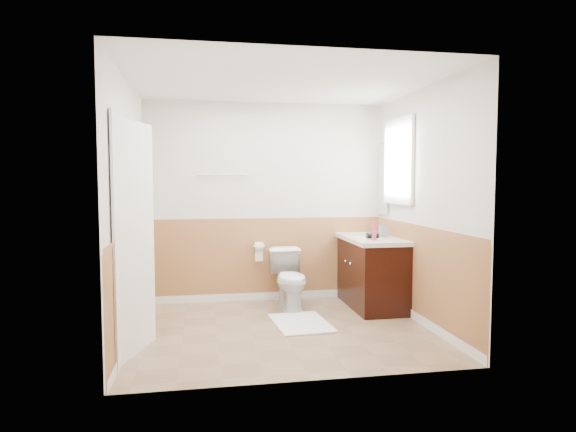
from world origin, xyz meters
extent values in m
plane|color=#8C7051|center=(0.00, 0.00, 0.00)|extent=(3.00, 3.00, 0.00)
plane|color=white|center=(0.00, 0.00, 2.50)|extent=(3.00, 3.00, 0.00)
plane|color=silver|center=(0.00, 1.30, 1.25)|extent=(3.00, 0.00, 3.00)
plane|color=silver|center=(0.00, -1.30, 1.25)|extent=(3.00, 0.00, 3.00)
plane|color=silver|center=(-1.50, 0.00, 1.25)|extent=(0.00, 3.00, 3.00)
plane|color=silver|center=(1.50, 0.00, 1.25)|extent=(0.00, 3.00, 3.00)
plane|color=#B57F48|center=(0.00, 1.29, 0.50)|extent=(3.00, 0.00, 3.00)
plane|color=#B57F48|center=(0.00, -1.29, 0.50)|extent=(3.00, 0.00, 3.00)
plane|color=#B57F48|center=(-1.49, 0.00, 0.50)|extent=(0.00, 2.60, 2.60)
plane|color=#B57F48|center=(1.49, 0.00, 0.50)|extent=(0.00, 2.60, 2.60)
imported|color=white|center=(0.22, 0.83, 0.35)|extent=(0.45, 0.72, 0.70)
cube|color=white|center=(0.22, 0.16, 0.01)|extent=(0.61, 0.84, 0.02)
cube|color=black|center=(1.21, 0.73, 0.40)|extent=(0.55, 1.10, 0.80)
sphere|color=silver|center=(0.91, 0.63, 0.55)|extent=(0.03, 0.03, 0.03)
sphere|color=white|center=(0.91, 0.83, 0.55)|extent=(0.03, 0.03, 0.03)
cube|color=silver|center=(1.20, 0.73, 0.83)|extent=(0.60, 1.15, 0.05)
cylinder|color=white|center=(1.21, 0.88, 0.86)|extent=(0.36, 0.36, 0.02)
cylinder|color=silver|center=(1.39, 0.88, 0.92)|extent=(0.02, 0.02, 0.14)
cylinder|color=#C53355|center=(1.11, 0.39, 0.96)|extent=(0.05, 0.05, 0.22)
imported|color=gray|center=(1.33, 0.68, 0.95)|extent=(0.10, 0.10, 0.20)
cylinder|color=black|center=(1.16, 0.59, 0.89)|extent=(0.14, 0.07, 0.07)
cylinder|color=black|center=(1.13, 0.62, 0.86)|extent=(0.03, 0.03, 0.07)
cube|color=silver|center=(1.48, 1.10, 1.55)|extent=(0.02, 0.35, 0.90)
cube|color=white|center=(1.47, 0.59, 1.75)|extent=(0.04, 0.80, 1.00)
cube|color=white|center=(1.49, 0.59, 1.75)|extent=(0.01, 0.70, 0.90)
cube|color=white|center=(-1.40, -0.45, 1.02)|extent=(0.29, 0.78, 2.04)
cube|color=white|center=(-1.48, -0.45, 1.03)|extent=(0.02, 0.92, 2.10)
sphere|color=silver|center=(-1.34, -0.12, 0.95)|extent=(0.06, 0.06, 0.06)
cylinder|color=silver|center=(-0.55, 1.25, 1.60)|extent=(0.62, 0.02, 0.02)
cylinder|color=silver|center=(-0.10, 1.23, 0.70)|extent=(0.14, 0.02, 0.02)
cylinder|color=white|center=(-0.10, 1.23, 0.70)|extent=(0.10, 0.11, 0.11)
cube|color=white|center=(-0.10, 1.23, 0.59)|extent=(0.10, 0.01, 0.16)
camera|label=1|loc=(-0.79, -4.85, 1.52)|focal=30.52mm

